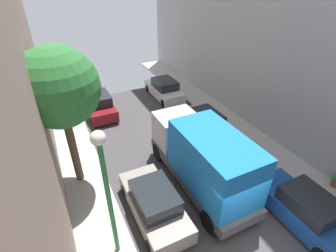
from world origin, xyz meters
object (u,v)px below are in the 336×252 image
(parked_car_left_4, at_px, (99,105))
(lamp_post, at_px, (106,181))
(parked_car_left_5, at_px, (85,80))
(parked_car_right_4, at_px, (164,89))
(parked_car_right_2, at_px, (304,209))
(parked_car_right_3, at_px, (204,124))
(street_tree_0, at_px, (58,88))
(delivery_truck, at_px, (203,157))
(parked_car_left_3, at_px, (154,203))

(parked_car_left_4, relative_size, lamp_post, 0.80)
(parked_car_left_5, distance_m, parked_car_right_4, 7.22)
(parked_car_right_2, xyz_separation_m, parked_car_right_3, (0.00, 7.44, 0.00))
(parked_car_right_3, height_order, parked_car_right_4, same)
(parked_car_left_4, relative_size, parked_car_right_2, 1.00)
(parked_car_left_5, relative_size, parked_car_right_4, 1.00)
(parked_car_right_2, distance_m, parked_car_right_3, 7.44)
(parked_car_right_3, relative_size, street_tree_0, 0.64)
(parked_car_right_2, xyz_separation_m, parked_car_right_4, (0.00, 13.35, 0.00))
(street_tree_0, bearing_deg, parked_car_left_5, 77.85)
(parked_car_right_4, xyz_separation_m, delivery_truck, (-2.70, -9.77, 1.07))
(lamp_post, bearing_deg, parked_car_left_4, 80.16)
(parked_car_right_2, bearing_deg, parked_car_right_3, 90.00)
(parked_car_right_2, relative_size, parked_car_right_4, 1.00)
(parked_car_right_2, relative_size, delivery_truck, 0.64)
(parked_car_left_5, bearing_deg, parked_car_left_3, -90.00)
(parked_car_right_3, bearing_deg, parked_car_right_2, -90.00)
(parked_car_left_4, distance_m, parked_car_right_4, 5.41)
(parked_car_left_5, height_order, parked_car_right_2, same)
(parked_car_right_2, relative_size, lamp_post, 0.80)
(parked_car_right_2, height_order, parked_car_right_3, same)
(street_tree_0, bearing_deg, parked_car_right_3, 6.46)
(parked_car_right_3, height_order, lamp_post, lamp_post)
(parked_car_left_3, xyz_separation_m, parked_car_left_4, (0.00, 10.04, 0.00))
(delivery_truck, relative_size, street_tree_0, 1.00)
(parked_car_left_3, relative_size, parked_car_right_3, 1.00)
(parked_car_left_3, height_order, parked_car_right_4, same)
(parked_car_left_3, relative_size, lamp_post, 0.80)
(parked_car_left_4, distance_m, parked_car_right_2, 14.09)
(parked_car_right_4, distance_m, street_tree_0, 11.27)
(street_tree_0, bearing_deg, lamp_post, -82.42)
(parked_car_left_5, bearing_deg, parked_car_left_4, -90.00)
(parked_car_left_4, height_order, parked_car_left_5, same)
(parked_car_left_3, xyz_separation_m, street_tree_0, (-2.50, 3.57, 4.28))
(parked_car_left_3, bearing_deg, parked_car_right_3, 39.56)
(street_tree_0, bearing_deg, parked_car_left_4, 68.91)
(parked_car_right_3, bearing_deg, parked_car_right_4, 90.00)
(parked_car_right_2, height_order, lamp_post, lamp_post)
(parked_car_left_3, distance_m, parked_car_left_4, 10.04)
(lamp_post, bearing_deg, parked_car_left_5, 83.26)
(parked_car_left_5, bearing_deg, parked_car_right_4, -41.59)
(parked_car_left_3, height_order, parked_car_left_5, same)
(parked_car_right_2, bearing_deg, street_tree_0, 140.34)
(parked_car_right_2, distance_m, lamp_post, 8.13)
(parked_car_right_2, height_order, street_tree_0, street_tree_0)
(parked_car_right_3, distance_m, street_tree_0, 9.03)
(parked_car_right_2, distance_m, street_tree_0, 11.12)
(parked_car_left_5, distance_m, street_tree_0, 12.61)
(parked_car_right_2, bearing_deg, delivery_truck, 127.03)
(parked_car_left_3, bearing_deg, parked_car_right_2, -28.88)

